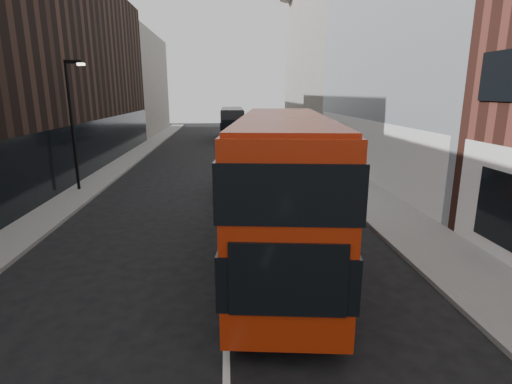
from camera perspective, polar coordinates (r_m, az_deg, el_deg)
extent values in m
cube|color=slate|center=(31.11, 9.58, 3.83)|extent=(3.00, 80.00, 0.15)
cube|color=slate|center=(31.27, -19.25, 3.29)|extent=(2.00, 80.00, 0.15)
cube|color=#A3A9AE|center=(28.51, 21.00, 22.29)|extent=(5.00, 22.00, 20.00)
cube|color=silver|center=(27.51, 15.06, 6.08)|extent=(0.35, 21.00, 3.80)
cube|color=slate|center=(50.17, 9.30, 17.89)|extent=(5.00, 24.00, 18.00)
cube|color=black|center=(36.63, -23.62, 15.29)|extent=(5.00, 24.00, 14.00)
cube|color=slate|center=(57.90, -16.39, 14.50)|extent=(5.00, 20.00, 13.00)
cylinder|color=black|center=(24.29, -24.77, 8.44)|extent=(0.16, 0.16, 7.00)
cube|color=black|center=(24.13, -24.70, 16.54)|extent=(0.90, 0.15, 0.18)
cube|color=#FFF2CC|center=(24.00, -23.73, 16.37)|extent=(0.35, 0.22, 0.12)
cube|color=#972109|center=(13.17, 3.82, 1.17)|extent=(4.06, 11.96, 4.26)
cube|color=black|center=(13.34, 3.77, -1.73)|extent=(4.19, 12.02, 1.17)
cube|color=black|center=(12.97, 3.90, 5.99)|extent=(4.19, 12.02, 1.17)
cube|color=black|center=(7.77, 4.58, -12.46)|extent=(2.26, 0.35, 1.49)
cube|color=black|center=(19.05, 3.46, 3.55)|extent=(2.26, 0.35, 1.49)
cube|color=#972109|center=(12.86, 3.97, 10.59)|extent=(3.90, 11.48, 0.12)
cylinder|color=black|center=(17.34, -0.44, -2.56)|extent=(0.45, 1.10, 1.07)
cylinder|color=black|center=(17.37, 7.38, -2.64)|extent=(0.45, 1.10, 1.07)
cylinder|color=black|center=(10.39, -2.72, -14.44)|extent=(0.45, 1.10, 1.07)
cylinder|color=black|center=(10.45, 10.73, -14.50)|extent=(0.45, 1.10, 1.07)
cube|color=black|center=(48.73, -3.42, 9.90)|extent=(2.67, 11.24, 3.16)
cube|color=black|center=(48.74, -3.41, 9.66)|extent=(2.79, 11.29, 1.12)
cube|color=black|center=(43.11, -3.36, 9.30)|extent=(2.17, 0.10, 1.43)
cube|color=black|center=(54.36, -3.46, 10.28)|extent=(2.17, 0.10, 1.43)
cube|color=black|center=(48.64, -3.44, 11.80)|extent=(2.56, 10.79, 0.12)
cylinder|color=black|center=(52.44, -4.66, 8.55)|extent=(0.32, 1.02, 1.02)
cylinder|color=black|center=(52.45, -2.18, 8.59)|extent=(0.32, 1.02, 1.02)
cylinder|color=black|center=(45.30, -4.79, 7.69)|extent=(0.32, 1.02, 1.02)
cylinder|color=black|center=(45.31, -1.92, 7.73)|extent=(0.32, 1.02, 1.02)
imported|color=black|center=(21.94, -3.11, 1.55)|extent=(1.90, 4.44, 1.50)
imported|color=gray|center=(25.37, 1.27, 3.22)|extent=(1.98, 4.51, 1.44)
imported|color=black|center=(33.89, 0.21, 5.81)|extent=(2.28, 4.56, 1.27)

